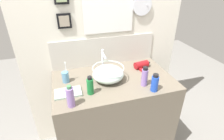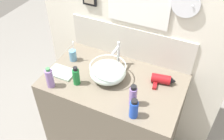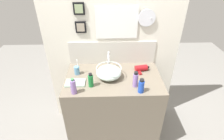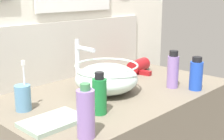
{
  "view_description": "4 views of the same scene",
  "coord_description": "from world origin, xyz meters",
  "px_view_note": "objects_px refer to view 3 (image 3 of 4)",
  "views": [
    {
      "loc": [
        -0.41,
        -1.31,
        1.78
      ],
      "look_at": [
        -0.02,
        0.0,
        1.03
      ],
      "focal_mm": 28.0,
      "sensor_mm": 36.0,
      "label": 1
    },
    {
      "loc": [
        0.6,
        -1.3,
        2.27
      ],
      "look_at": [
        -0.02,
        0.0,
        1.03
      ],
      "focal_mm": 40.0,
      "sensor_mm": 36.0,
      "label": 2
    },
    {
      "loc": [
        -0.07,
        -1.64,
        2.08
      ],
      "look_at": [
        -0.02,
        0.0,
        1.03
      ],
      "focal_mm": 28.0,
      "sensor_mm": 36.0,
      "label": 3
    },
    {
      "loc": [
        -1.0,
        -0.95,
        1.37
      ],
      "look_at": [
        -0.02,
        0.0,
        1.03
      ],
      "focal_mm": 50.0,
      "sensor_mm": 36.0,
      "label": 4
    }
  ],
  "objects_px": {
    "soap_dispenser": "(141,86)",
    "shampoo_bottle": "(73,87)",
    "faucet": "(109,60)",
    "hair_drier": "(142,68)",
    "lotion_bottle": "(135,80)",
    "spray_bottle": "(91,80)",
    "hand_towel": "(75,83)",
    "glass_bowl_sink": "(109,72)",
    "toothbrush_cup": "(77,70)"
  },
  "relations": [
    {
      "from": "soap_dispenser",
      "to": "shampoo_bottle",
      "type": "bearing_deg",
      "value": 179.81
    },
    {
      "from": "faucet",
      "to": "soap_dispenser",
      "type": "relative_size",
      "value": 1.43
    },
    {
      "from": "soap_dispenser",
      "to": "hair_drier",
      "type": "bearing_deg",
      "value": 78.04
    },
    {
      "from": "soap_dispenser",
      "to": "lotion_bottle",
      "type": "xyz_separation_m",
      "value": [
        -0.04,
        0.1,
        0.01
      ]
    },
    {
      "from": "spray_bottle",
      "to": "hand_towel",
      "type": "height_order",
      "value": "spray_bottle"
    },
    {
      "from": "soap_dispenser",
      "to": "shampoo_bottle",
      "type": "height_order",
      "value": "shampoo_bottle"
    },
    {
      "from": "hand_towel",
      "to": "lotion_bottle",
      "type": "bearing_deg",
      "value": -5.73
    },
    {
      "from": "glass_bowl_sink",
      "to": "soap_dispenser",
      "type": "relative_size",
      "value": 1.81
    },
    {
      "from": "lotion_bottle",
      "to": "glass_bowl_sink",
      "type": "bearing_deg",
      "value": 148.0
    },
    {
      "from": "toothbrush_cup",
      "to": "faucet",
      "type": "bearing_deg",
      "value": 15.11
    },
    {
      "from": "glass_bowl_sink",
      "to": "lotion_bottle",
      "type": "distance_m",
      "value": 0.33
    },
    {
      "from": "hair_drier",
      "to": "lotion_bottle",
      "type": "bearing_deg",
      "value": -113.24
    },
    {
      "from": "hair_drier",
      "to": "hand_towel",
      "type": "distance_m",
      "value": 0.81
    },
    {
      "from": "toothbrush_cup",
      "to": "shampoo_bottle",
      "type": "xyz_separation_m",
      "value": [
        0.02,
        -0.34,
        0.03
      ]
    },
    {
      "from": "faucet",
      "to": "toothbrush_cup",
      "type": "xyz_separation_m",
      "value": [
        -0.37,
        -0.1,
        -0.08
      ]
    },
    {
      "from": "soap_dispenser",
      "to": "lotion_bottle",
      "type": "bearing_deg",
      "value": 114.57
    },
    {
      "from": "soap_dispenser",
      "to": "faucet",
      "type": "bearing_deg",
      "value": 125.57
    },
    {
      "from": "spray_bottle",
      "to": "shampoo_bottle",
      "type": "bearing_deg",
      "value": -146.43
    },
    {
      "from": "faucet",
      "to": "spray_bottle",
      "type": "height_order",
      "value": "faucet"
    },
    {
      "from": "faucet",
      "to": "toothbrush_cup",
      "type": "relative_size",
      "value": 1.15
    },
    {
      "from": "lotion_bottle",
      "to": "hand_towel",
      "type": "distance_m",
      "value": 0.65
    },
    {
      "from": "lotion_bottle",
      "to": "spray_bottle",
      "type": "bearing_deg",
      "value": 178.37
    },
    {
      "from": "glass_bowl_sink",
      "to": "hair_drier",
      "type": "distance_m",
      "value": 0.43
    },
    {
      "from": "faucet",
      "to": "hand_towel",
      "type": "relative_size",
      "value": 1.04
    },
    {
      "from": "spray_bottle",
      "to": "shampoo_bottle",
      "type": "height_order",
      "value": "shampoo_bottle"
    },
    {
      "from": "shampoo_bottle",
      "to": "soap_dispenser",
      "type": "bearing_deg",
      "value": -0.19
    },
    {
      "from": "toothbrush_cup",
      "to": "spray_bottle",
      "type": "distance_m",
      "value": 0.3
    },
    {
      "from": "toothbrush_cup",
      "to": "shampoo_bottle",
      "type": "height_order",
      "value": "toothbrush_cup"
    },
    {
      "from": "toothbrush_cup",
      "to": "lotion_bottle",
      "type": "distance_m",
      "value": 0.69
    },
    {
      "from": "faucet",
      "to": "hair_drier",
      "type": "height_order",
      "value": "faucet"
    },
    {
      "from": "hair_drier",
      "to": "spray_bottle",
      "type": "relative_size",
      "value": 1.22
    },
    {
      "from": "toothbrush_cup",
      "to": "hand_towel",
      "type": "bearing_deg",
      "value": -88.91
    },
    {
      "from": "shampoo_bottle",
      "to": "lotion_bottle",
      "type": "bearing_deg",
      "value": 8.57
    },
    {
      "from": "soap_dispenser",
      "to": "lotion_bottle",
      "type": "distance_m",
      "value": 0.11
    },
    {
      "from": "hand_towel",
      "to": "glass_bowl_sink",
      "type": "bearing_deg",
      "value": 16.26
    },
    {
      "from": "hair_drier",
      "to": "toothbrush_cup",
      "type": "height_order",
      "value": "toothbrush_cup"
    },
    {
      "from": "faucet",
      "to": "lotion_bottle",
      "type": "xyz_separation_m",
      "value": [
        0.28,
        -0.35,
        -0.05
      ]
    },
    {
      "from": "lotion_bottle",
      "to": "hair_drier",
      "type": "bearing_deg",
      "value": 66.76
    },
    {
      "from": "faucet",
      "to": "soap_dispenser",
      "type": "distance_m",
      "value": 0.55
    },
    {
      "from": "glass_bowl_sink",
      "to": "lotion_bottle",
      "type": "xyz_separation_m",
      "value": [
        0.28,
        -0.17,
        0.01
      ]
    },
    {
      "from": "spray_bottle",
      "to": "hand_towel",
      "type": "relative_size",
      "value": 0.75
    },
    {
      "from": "lotion_bottle",
      "to": "shampoo_bottle",
      "type": "bearing_deg",
      "value": -171.43
    },
    {
      "from": "soap_dispenser",
      "to": "shampoo_bottle",
      "type": "relative_size",
      "value": 0.89
    },
    {
      "from": "glass_bowl_sink",
      "to": "hair_drier",
      "type": "height_order",
      "value": "glass_bowl_sink"
    },
    {
      "from": "glass_bowl_sink",
      "to": "faucet",
      "type": "bearing_deg",
      "value": 90.0
    },
    {
      "from": "hair_drier",
      "to": "hand_towel",
      "type": "xyz_separation_m",
      "value": [
        -0.77,
        -0.24,
        -0.03
      ]
    },
    {
      "from": "spray_bottle",
      "to": "shampoo_bottle",
      "type": "distance_m",
      "value": 0.2
    },
    {
      "from": "glass_bowl_sink",
      "to": "hair_drier",
      "type": "xyz_separation_m",
      "value": [
        0.4,
        0.13,
        -0.03
      ]
    },
    {
      "from": "hand_towel",
      "to": "soap_dispenser",
      "type": "bearing_deg",
      "value": -13.25
    },
    {
      "from": "shampoo_bottle",
      "to": "hand_towel",
      "type": "relative_size",
      "value": 0.82
    }
  ]
}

